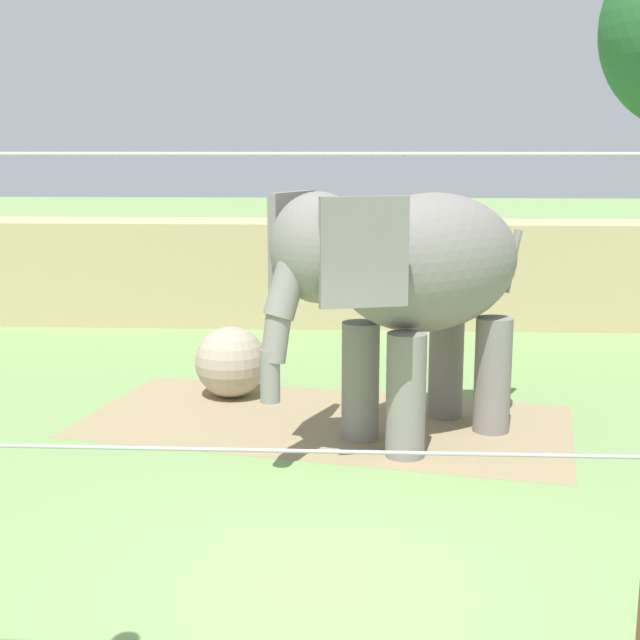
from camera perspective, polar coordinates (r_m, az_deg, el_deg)
The scene contains 6 objects.
ground_plane at distance 7.57m, azimuth 0.57°, elevation -16.73°, with size 120.00×120.00×0.00m, color #759956.
dirt_patch at distance 11.57m, azimuth 0.32°, elevation -6.67°, with size 6.37×3.06×0.01m, color #937F5B.
embankment_wall at distance 18.02m, azimuth 2.10°, elevation 3.17°, with size 36.00×1.80×2.11m, color tan.
elephant at distance 10.45m, azimuth 6.00°, elevation 2.89°, with size 3.60×3.37×3.10m.
enrichment_ball at distance 12.65m, azimuth -5.89°, elevation -2.76°, with size 1.04×1.04×1.04m, color tan.
cable_fence at distance 4.37m, azimuth -1.00°, elevation -11.72°, with size 11.58×0.20×3.66m.
Camera 1 is at (0.28, -6.69, 3.53)m, focal length 48.62 mm.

